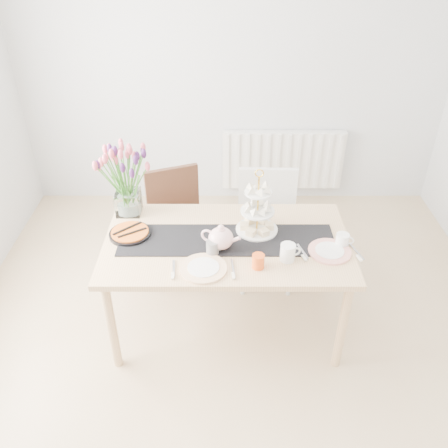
{
  "coord_description": "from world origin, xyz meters",
  "views": [
    {
      "loc": [
        -0.08,
        -2.08,
        2.57
      ],
      "look_at": [
        -0.08,
        0.37,
        0.91
      ],
      "focal_mm": 38.0,
      "sensor_mm": 36.0,
      "label": 1
    }
  ],
  "objects_px": {
    "dining_table": "(227,250)",
    "mug_white": "(288,252)",
    "plate_left": "(203,268)",
    "cake_stand": "(257,216)",
    "tulip_vase": "(124,170)",
    "teapot": "(221,238)",
    "mug_orange": "(258,261)",
    "mug_grey": "(212,248)",
    "chair_white": "(267,219)",
    "chair_brown": "(177,215)",
    "cream_jug": "(342,240)",
    "plate_right": "(330,251)",
    "tart_tin": "(130,233)",
    "radiator": "(283,160)"
  },
  "relations": [
    {
      "from": "dining_table",
      "to": "mug_white",
      "type": "relative_size",
      "value": 14.41
    },
    {
      "from": "plate_left",
      "to": "cake_stand",
      "type": "bearing_deg",
      "value": 49.66
    },
    {
      "from": "tulip_vase",
      "to": "teapot",
      "type": "height_order",
      "value": "tulip_vase"
    },
    {
      "from": "dining_table",
      "to": "cake_stand",
      "type": "xyz_separation_m",
      "value": [
        0.2,
        0.11,
        0.19
      ]
    },
    {
      "from": "teapot",
      "to": "mug_orange",
      "type": "distance_m",
      "value": 0.29
    },
    {
      "from": "mug_orange",
      "to": "plate_left",
      "type": "height_order",
      "value": "mug_orange"
    },
    {
      "from": "teapot",
      "to": "mug_grey",
      "type": "bearing_deg",
      "value": -114.59
    },
    {
      "from": "dining_table",
      "to": "mug_white",
      "type": "bearing_deg",
      "value": -28.53
    },
    {
      "from": "chair_white",
      "to": "mug_grey",
      "type": "bearing_deg",
      "value": -118.03
    },
    {
      "from": "chair_white",
      "to": "mug_orange",
      "type": "xyz_separation_m",
      "value": [
        -0.13,
        -0.85,
        0.26
      ]
    },
    {
      "from": "chair_brown",
      "to": "cream_jug",
      "type": "relative_size",
      "value": 10.29
    },
    {
      "from": "cake_stand",
      "to": "teapot",
      "type": "relative_size",
      "value": 1.62
    },
    {
      "from": "chair_brown",
      "to": "teapot",
      "type": "height_order",
      "value": "teapot"
    },
    {
      "from": "mug_grey",
      "to": "chair_brown",
      "type": "bearing_deg",
      "value": 103.38
    },
    {
      "from": "chair_white",
      "to": "plate_right",
      "type": "relative_size",
      "value": 3.38
    },
    {
      "from": "teapot",
      "to": "tart_tin",
      "type": "relative_size",
      "value": 0.92
    },
    {
      "from": "cake_stand",
      "to": "mug_orange",
      "type": "height_order",
      "value": "cake_stand"
    },
    {
      "from": "mug_grey",
      "to": "plate_right",
      "type": "bearing_deg",
      "value": -5.64
    },
    {
      "from": "tulip_vase",
      "to": "radiator",
      "type": "bearing_deg",
      "value": 48.79
    },
    {
      "from": "cake_stand",
      "to": "plate_right",
      "type": "distance_m",
      "value": 0.52
    },
    {
      "from": "mug_white",
      "to": "chair_white",
      "type": "bearing_deg",
      "value": 83.14
    },
    {
      "from": "tulip_vase",
      "to": "mug_orange",
      "type": "bearing_deg",
      "value": -35.04
    },
    {
      "from": "mug_orange",
      "to": "tulip_vase",
      "type": "bearing_deg",
      "value": 88.48
    },
    {
      "from": "dining_table",
      "to": "tulip_vase",
      "type": "height_order",
      "value": "tulip_vase"
    },
    {
      "from": "chair_brown",
      "to": "mug_grey",
      "type": "distance_m",
      "value": 0.92
    },
    {
      "from": "cake_stand",
      "to": "mug_grey",
      "type": "relative_size",
      "value": 4.39
    },
    {
      "from": "radiator",
      "to": "tart_tin",
      "type": "bearing_deg",
      "value": -125.07
    },
    {
      "from": "plate_left",
      "to": "plate_right",
      "type": "bearing_deg",
      "value": 12.07
    },
    {
      "from": "chair_brown",
      "to": "tulip_vase",
      "type": "xyz_separation_m",
      "value": [
        -0.3,
        -0.34,
        0.58
      ]
    },
    {
      "from": "cream_jug",
      "to": "mug_orange",
      "type": "relative_size",
      "value": 0.94
    },
    {
      "from": "tart_tin",
      "to": "mug_white",
      "type": "bearing_deg",
      "value": -14.31
    },
    {
      "from": "radiator",
      "to": "dining_table",
      "type": "relative_size",
      "value": 0.75
    },
    {
      "from": "chair_white",
      "to": "plate_left",
      "type": "distance_m",
      "value": 1.01
    },
    {
      "from": "radiator",
      "to": "cake_stand",
      "type": "xyz_separation_m",
      "value": [
        -0.37,
        -1.67,
        0.42
      ]
    },
    {
      "from": "tart_tin",
      "to": "radiator",
      "type": "bearing_deg",
      "value": 54.93
    },
    {
      "from": "chair_white",
      "to": "teapot",
      "type": "bearing_deg",
      "value": -116.59
    },
    {
      "from": "tart_tin",
      "to": "mug_white",
      "type": "height_order",
      "value": "mug_white"
    },
    {
      "from": "dining_table",
      "to": "mug_grey",
      "type": "distance_m",
      "value": 0.21
    },
    {
      "from": "tulip_vase",
      "to": "plate_left",
      "type": "xyz_separation_m",
      "value": [
        0.55,
        -0.64,
        -0.33
      ]
    },
    {
      "from": "cake_stand",
      "to": "plate_right",
      "type": "relative_size",
      "value": 1.52
    },
    {
      "from": "chair_white",
      "to": "cream_jug",
      "type": "distance_m",
      "value": 0.8
    },
    {
      "from": "tulip_vase",
      "to": "plate_left",
      "type": "distance_m",
      "value": 0.9
    },
    {
      "from": "mug_orange",
      "to": "cream_jug",
      "type": "bearing_deg",
      "value": -34.54
    },
    {
      "from": "teapot",
      "to": "cream_jug",
      "type": "bearing_deg",
      "value": 22.04
    },
    {
      "from": "mug_orange",
      "to": "chair_brown",
      "type": "bearing_deg",
      "value": 64.74
    },
    {
      "from": "chair_brown",
      "to": "mug_grey",
      "type": "height_order",
      "value": "chair_brown"
    },
    {
      "from": "chair_brown",
      "to": "mug_orange",
      "type": "xyz_separation_m",
      "value": [
        0.58,
        -0.95,
        0.29
      ]
    },
    {
      "from": "tulip_vase",
      "to": "plate_left",
      "type": "height_order",
      "value": "tulip_vase"
    },
    {
      "from": "mug_grey",
      "to": "mug_white",
      "type": "distance_m",
      "value": 0.46
    },
    {
      "from": "radiator",
      "to": "cream_jug",
      "type": "xyz_separation_m",
      "value": [
        0.17,
        -1.83,
        0.34
      ]
    }
  ]
}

